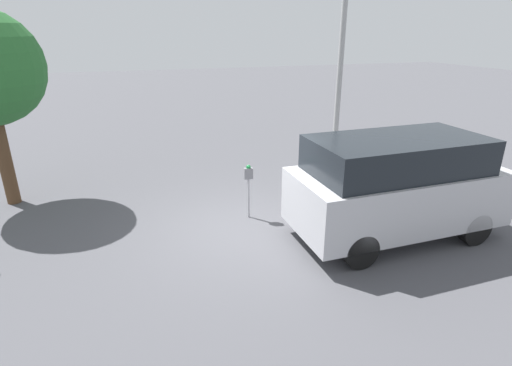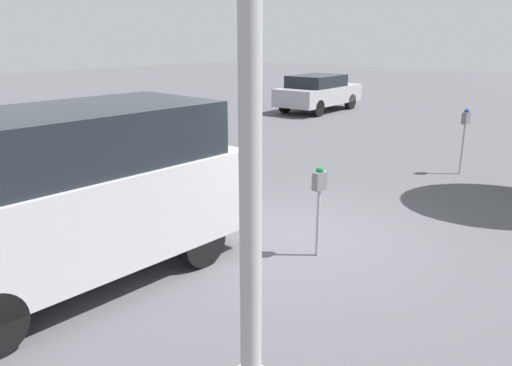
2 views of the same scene
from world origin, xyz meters
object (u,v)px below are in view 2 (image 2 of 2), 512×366
at_px(parked_van, 71,192).
at_px(car_distant, 318,92).
at_px(parking_meter_far, 465,126).
at_px(lamp_post, 250,197).
at_px(parking_meter_near, 319,191).

distance_m(parked_van, car_distant, 15.84).
bearing_deg(parking_meter_far, lamp_post, 18.37).
xyz_separation_m(lamp_post, parked_van, (-0.50, -3.53, -0.83)).
xyz_separation_m(parked_van, car_distant, (-14.42, -6.53, -0.40)).
bearing_deg(car_distant, parked_van, -159.75).
bearing_deg(car_distant, lamp_post, -150.11).
xyz_separation_m(parking_meter_far, parked_van, (8.53, -1.70, 0.09)).
xyz_separation_m(parking_meter_far, lamp_post, (9.02, 1.84, 0.92)).
relative_size(parking_meter_far, car_distant, 0.34).
bearing_deg(parking_meter_far, parked_van, -4.40).
xyz_separation_m(parking_meter_near, car_distant, (-11.74, -8.40, -0.18)).
height_order(lamp_post, car_distant, lamp_post).
distance_m(parking_meter_near, parked_van, 3.28).
bearing_deg(lamp_post, parked_van, -98.04).
height_order(lamp_post, parked_van, lamp_post).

